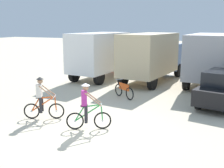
{
  "coord_description": "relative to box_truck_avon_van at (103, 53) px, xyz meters",
  "views": [
    {
      "loc": [
        5.2,
        -8.71,
        3.96
      ],
      "look_at": [
        -0.36,
        3.4,
        1.1
      ],
      "focal_mm": 44.86,
      "sensor_mm": 36.0,
      "label": 1
    }
  ],
  "objects": [
    {
      "name": "ground_plane",
      "position": [
        4.03,
        -9.84,
        -1.87
      ],
      "size": [
        120.0,
        120.0,
        0.0
      ],
      "primitive_type": "plane",
      "color": "beige"
    },
    {
      "name": "box_truck_grey_hauler",
      "position": [
        7.54,
        0.76,
        0.0
      ],
      "size": [
        2.72,
        6.86,
        3.35
      ],
      "color": "#9E9EA3",
      "rests_on": "ground"
    },
    {
      "name": "sedan_parked",
      "position": [
        8.66,
        -4.16,
        -0.99
      ],
      "size": [
        2.56,
        4.47,
        1.76
      ],
      "color": "black",
      "rests_on": "ground"
    },
    {
      "name": "box_truck_avon_van",
      "position": [
        0.0,
        0.0,
        0.0
      ],
      "size": [
        2.85,
        6.9,
        3.35
      ],
      "color": "white",
      "rests_on": "ground"
    },
    {
      "name": "bicycle_spare",
      "position": [
        3.63,
        -4.79,
        -1.48
      ],
      "size": [
        1.49,
        0.98,
        0.97
      ],
      "color": "black",
      "rests_on": "ground"
    },
    {
      "name": "cyclist_orange_shirt",
      "position": [
        1.8,
        -9.44,
        -1.03
      ],
      "size": [
        1.58,
        0.85,
        1.82
      ],
      "color": "black",
      "rests_on": "ground"
    },
    {
      "name": "box_truck_tan_camper",
      "position": [
        3.71,
        0.13,
        0.0
      ],
      "size": [
        3.07,
        6.96,
        3.35
      ],
      "color": "#CCB78E",
      "rests_on": "ground"
    },
    {
      "name": "cyclist_cowboy_hat",
      "position": [
        4.14,
        -9.72,
        -1.03
      ],
      "size": [
        1.56,
        0.89,
        1.82
      ],
      "color": "black",
      "rests_on": "ground"
    }
  ]
}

